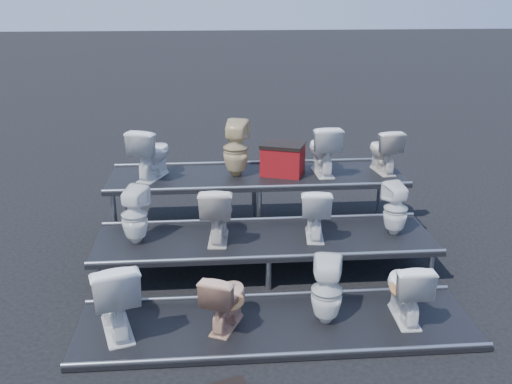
{
  "coord_description": "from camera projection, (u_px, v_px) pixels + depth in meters",
  "views": [
    {
      "loc": [
        -0.63,
        -6.47,
        3.45
      ],
      "look_at": [
        -0.1,
        0.1,
        1.03
      ],
      "focal_mm": 40.0,
      "sensor_mm": 36.0,
      "label": 1
    }
  ],
  "objects": [
    {
      "name": "toilet_10",
      "position": [
        323.0,
        149.0,
        8.15
      ],
      "size": [
        0.44,
        0.73,
        0.73
      ],
      "primitive_type": "imported",
      "rotation": [
        0.0,
        0.0,
        3.2
      ],
      "color": "white",
      "rests_on": "tier_back"
    },
    {
      "name": "tier_back",
      "position": [
        257.0,
        202.0,
        8.36
      ],
      "size": [
        4.2,
        1.2,
        0.86
      ],
      "primitive_type": "cube",
      "color": "black",
      "rests_on": "ground"
    },
    {
      "name": "toilet_5",
      "position": [
        217.0,
        212.0,
        6.96
      ],
      "size": [
        0.46,
        0.73,
        0.72
      ],
      "primitive_type": "imported",
      "rotation": [
        0.0,
        0.0,
        3.06
      ],
      "color": "silver",
      "rests_on": "tier_mid"
    },
    {
      "name": "toilet_2",
      "position": [
        327.0,
        291.0,
        5.96
      ],
      "size": [
        0.39,
        0.4,
        0.73
      ],
      "primitive_type": "imported",
      "rotation": [
        0.0,
        0.0,
        2.94
      ],
      "color": "white",
      "rests_on": "tier_front"
    },
    {
      "name": "tier_mid",
      "position": [
        265.0,
        254.0,
        7.21
      ],
      "size": [
        4.2,
        1.2,
        0.46
      ],
      "primitive_type": "cube",
      "color": "black",
      "rests_on": "ground"
    },
    {
      "name": "toilet_7",
      "position": [
        396.0,
        209.0,
        7.14
      ],
      "size": [
        0.37,
        0.37,
        0.67
      ],
      "primitive_type": "imported",
      "rotation": [
        0.0,
        0.0,
        3.4
      ],
      "color": "white",
      "rests_on": "tier_mid"
    },
    {
      "name": "toilet_11",
      "position": [
        384.0,
        150.0,
        8.23
      ],
      "size": [
        0.44,
        0.68,
        0.65
      ],
      "primitive_type": "imported",
      "rotation": [
        0.0,
        0.0,
        3.27
      ],
      "color": "silver",
      "rests_on": "tier_back"
    },
    {
      "name": "red_crate",
      "position": [
        283.0,
        160.0,
        8.18
      ],
      "size": [
        0.69,
        0.62,
        0.41
      ],
      "primitive_type": "cube",
      "rotation": [
        0.0,
        0.0,
        -0.34
      ],
      "color": "maroon",
      "rests_on": "tier_back"
    },
    {
      "name": "toilet_0",
      "position": [
        113.0,
        295.0,
        5.78
      ],
      "size": [
        0.69,
        0.93,
        0.84
      ],
      "primitive_type": "imported",
      "rotation": [
        0.0,
        0.0,
        3.43
      ],
      "color": "white",
      "rests_on": "tier_front"
    },
    {
      "name": "toilet_8",
      "position": [
        151.0,
        153.0,
        7.97
      ],
      "size": [
        0.66,
        0.82,
        0.73
      ],
      "primitive_type": "imported",
      "rotation": [
        0.0,
        0.0,
        2.73
      ],
      "color": "white",
      "rests_on": "tier_back"
    },
    {
      "name": "ground",
      "position": [
        265.0,
        270.0,
        7.29
      ],
      "size": [
        80.0,
        80.0,
        0.0
      ],
      "primitive_type": "plane",
      "color": "black",
      "rests_on": "ground"
    },
    {
      "name": "toilet_1",
      "position": [
        226.0,
        298.0,
        5.9
      ],
      "size": [
        0.59,
        0.72,
        0.64
      ],
      "primitive_type": "imported",
      "rotation": [
        0.0,
        0.0,
        2.72
      ],
      "color": "tan",
      "rests_on": "tier_front"
    },
    {
      "name": "toilet_4",
      "position": [
        135.0,
        215.0,
        6.89
      ],
      "size": [
        0.42,
        0.43,
        0.71
      ],
      "primitive_type": "imported",
      "rotation": [
        0.0,
        0.0,
        2.73
      ],
      "color": "white",
      "rests_on": "tier_mid"
    },
    {
      "name": "tier_front",
      "position": [
        276.0,
        325.0,
        6.06
      ],
      "size": [
        4.2,
        1.2,
        0.06
      ],
      "primitive_type": "cube",
      "color": "black",
      "rests_on": "ground"
    },
    {
      "name": "toilet_9",
      "position": [
        236.0,
        148.0,
        8.05
      ],
      "size": [
        0.44,
        0.45,
        0.8
      ],
      "primitive_type": "imported",
      "rotation": [
        0.0,
        0.0,
        2.88
      ],
      "color": "#D4BD88",
      "rests_on": "tier_back"
    },
    {
      "name": "toilet_3",
      "position": [
        406.0,
        289.0,
        6.03
      ],
      "size": [
        0.41,
        0.7,
        0.71
      ],
      "primitive_type": "imported",
      "rotation": [
        0.0,
        0.0,
        3.12
      ],
      "color": "white",
      "rests_on": "tier_front"
    },
    {
      "name": "toilet_6",
      "position": [
        315.0,
        212.0,
        7.06
      ],
      "size": [
        0.44,
        0.69,
        0.66
      ],
      "primitive_type": "imported",
      "rotation": [
        0.0,
        0.0,
        3.03
      ],
      "color": "white",
      "rests_on": "tier_mid"
    }
  ]
}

